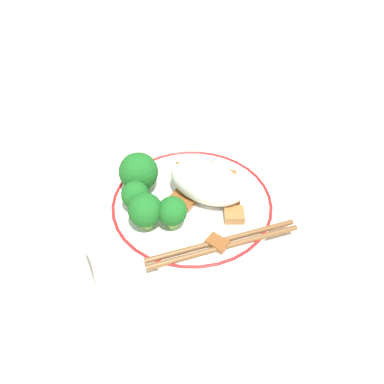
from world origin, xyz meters
The scene contains 17 objects.
ground_plane centered at (0.00, 0.00, 0.00)m, with size 3.00×3.00×0.00m, color beige.
plate centered at (0.00, 0.00, 0.01)m, with size 0.25×0.25×0.02m.
rice_mound centered at (-0.01, -0.02, 0.04)m, with size 0.12×0.07×0.06m.
broccoli_back_left centered at (0.08, 0.02, 0.05)m, with size 0.06×0.06×0.07m.
broccoli_back_center centered at (0.06, 0.05, 0.04)m, with size 0.04×0.04×0.05m.
broccoli_back_right centered at (0.03, 0.07, 0.05)m, with size 0.05×0.05×0.06m.
broccoli_mid_left centered at (0.00, 0.06, 0.05)m, with size 0.04×0.04×0.05m.
meat_near_front centered at (0.02, -0.03, 0.02)m, with size 0.04×0.03×0.01m.
meat_near_left centered at (0.05, -0.05, 0.02)m, with size 0.03×0.03×0.01m.
meat_near_right centered at (-0.02, -0.07, 0.02)m, with size 0.03×0.04×0.01m.
meat_near_back centered at (-0.07, 0.00, 0.02)m, with size 0.04×0.04×0.01m.
meat_on_rice_edge centered at (0.01, -0.07, 0.02)m, with size 0.03×0.04×0.01m.
meat_mid_left centered at (-0.07, 0.06, 0.02)m, with size 0.03×0.02×0.01m.
meat_mid_right centered at (-0.05, -0.03, 0.02)m, with size 0.04×0.04×0.01m.
meat_far_scatter centered at (0.01, 0.01, 0.02)m, with size 0.04×0.03×0.01m.
chopsticks centered at (-0.08, 0.05, 0.02)m, with size 0.16×0.17×0.01m.
drinking_glass centered at (0.06, 0.21, 0.05)m, with size 0.07×0.07×0.10m.
Camera 1 is at (-0.19, 0.35, 0.42)m, focal length 35.00 mm.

